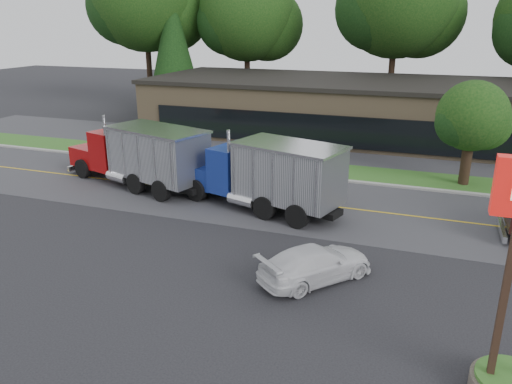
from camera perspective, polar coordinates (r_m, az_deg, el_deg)
ground at (r=18.13m, az=-9.40°, el=-9.70°), size 140.00×140.00×0.00m
road at (r=25.64m, az=0.26°, el=-0.67°), size 60.00×8.00×0.02m
center_line at (r=25.64m, az=0.26°, el=-0.67°), size 60.00×0.12×0.01m
curb at (r=29.44m, az=2.98°, el=1.92°), size 60.00×0.30×0.12m
grass_verge at (r=31.10m, az=3.94°, el=2.83°), size 60.00×3.40×0.03m
far_parking at (r=35.77m, az=6.15°, el=4.92°), size 60.00×7.00×0.02m
strip_mall at (r=40.77m, az=11.07°, el=9.28°), size 32.00×12.00×4.00m
tree_far_a at (r=53.73m, az=-12.34°, el=20.54°), size 11.50×10.82×16.40m
tree_far_b at (r=51.13m, az=-0.83°, el=19.35°), size 9.84×9.26×14.03m
tree_far_c at (r=48.09m, az=16.07°, el=20.01°), size 11.06×10.41×15.77m
evergreen_left at (r=49.98m, az=-9.45°, el=16.32°), size 5.22×5.22×11.85m
tree_verge at (r=29.33m, az=23.57°, el=7.61°), size 4.01×3.77×5.71m
dump_truck_red at (r=27.69m, az=-12.88°, el=4.25°), size 9.49×5.11×3.36m
dump_truck_blue at (r=23.54m, az=1.37°, el=2.14°), size 8.67×4.73×3.36m
rally_car at (r=17.67m, az=6.85°, el=-8.11°), size 4.05×4.39×1.24m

